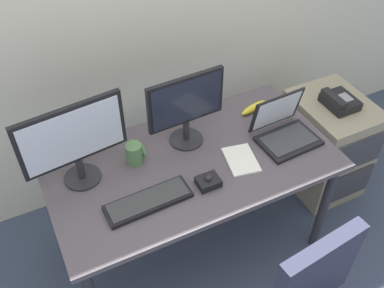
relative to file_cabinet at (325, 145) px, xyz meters
name	(u,v)px	position (x,y,z in m)	size (l,w,h in m)	color
ground_plane	(192,242)	(-1.02, -0.09, -0.34)	(8.00, 8.00, 0.00)	#3B465C
desk	(192,171)	(-1.02, -0.09, 0.31)	(1.47, 0.78, 0.72)	#4F484D
file_cabinet	(325,145)	(0.00, 0.00, 0.00)	(0.42, 0.53, 0.68)	gray
desk_phone	(339,101)	(-0.01, -0.02, 0.37)	(0.17, 0.20, 0.09)	black
monitor_main	(74,140)	(-1.56, 0.04, 0.64)	(0.50, 0.18, 0.44)	#262628
monitor_side	(186,106)	(-0.98, 0.07, 0.62)	(0.42, 0.18, 0.41)	#262628
keyboard	(148,201)	(-1.33, -0.24, 0.40)	(0.41, 0.15, 0.03)	black
laptop	(284,130)	(-0.50, -0.14, 0.44)	(0.32, 0.28, 0.24)	black
trackball_mouse	(209,181)	(-1.02, -0.26, 0.41)	(0.11, 0.09, 0.07)	black
coffee_mug	(135,153)	(-1.28, 0.04, 0.44)	(0.09, 0.08, 0.11)	#527E4B
paper_notepad	(241,160)	(-0.80, -0.19, 0.39)	(0.15, 0.21, 0.01)	white
banana	(254,108)	(-0.52, 0.13, 0.40)	(0.19, 0.04, 0.04)	yellow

